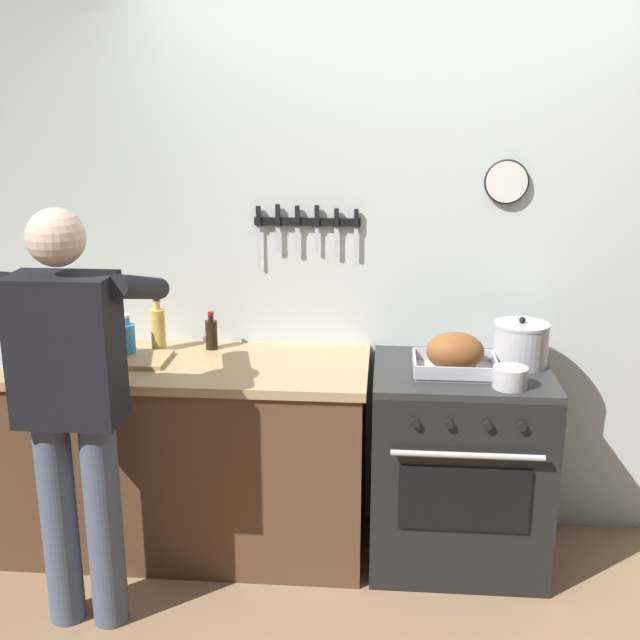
{
  "coord_description": "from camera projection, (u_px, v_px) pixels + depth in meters",
  "views": [
    {
      "loc": [
        -0.12,
        -2.29,
        2.04
      ],
      "look_at": [
        -0.38,
        0.85,
        1.15
      ],
      "focal_mm": 44.73,
      "sensor_mm": 36.0,
      "label": 1
    }
  ],
  "objects": [
    {
      "name": "counter_block",
      "position": [
        144.0,
        451.0,
        3.66
      ],
      "size": [
        2.03,
        0.65,
        0.9
      ],
      "color": "brown",
      "rests_on": "ground"
    },
    {
      "name": "stock_pot",
      "position": [
        521.0,
        344.0,
        3.46
      ],
      "size": [
        0.24,
        0.24,
        0.22
      ],
      "color": "#B7B7BC",
      "rests_on": "stove"
    },
    {
      "name": "saucepan",
      "position": [
        510.0,
        377.0,
        3.2
      ],
      "size": [
        0.14,
        0.14,
        0.09
      ],
      "color": "#B7B7BC",
      "rests_on": "stove"
    },
    {
      "name": "bottle_dish_soap",
      "position": [
        127.0,
        339.0,
        3.57
      ],
      "size": [
        0.07,
        0.07,
        0.2
      ],
      "color": "#338CCC",
      "rests_on": "counter_block"
    },
    {
      "name": "cutting_board",
      "position": [
        128.0,
        359.0,
        3.53
      ],
      "size": [
        0.36,
        0.24,
        0.02
      ],
      "primitive_type": "cube",
      "color": "tan",
      "rests_on": "counter_block"
    },
    {
      "name": "person_cook",
      "position": [
        73.0,
        396.0,
        2.98
      ],
      "size": [
        0.51,
        0.63,
        1.66
      ],
      "rotation": [
        0.0,
        0.0,
        1.68
      ],
      "color": "#4C566B",
      "rests_on": "ground"
    },
    {
      "name": "bottle_cooking_oil",
      "position": [
        158.0,
        329.0,
        3.65
      ],
      "size": [
        0.07,
        0.07,
        0.25
      ],
      "color": "gold",
      "rests_on": "counter_block"
    },
    {
      "name": "wall_back",
      "position": [
        412.0,
        260.0,
        3.68
      ],
      "size": [
        6.0,
        0.13,
        2.6
      ],
      "color": "silver",
      "rests_on": "ground"
    },
    {
      "name": "bottle_soy_sauce",
      "position": [
        211.0,
        334.0,
        3.68
      ],
      "size": [
        0.06,
        0.06,
        0.18
      ],
      "color": "black",
      "rests_on": "counter_block"
    },
    {
      "name": "roasting_pan",
      "position": [
        455.0,
        355.0,
        3.36
      ],
      "size": [
        0.35,
        0.26,
        0.18
      ],
      "color": "#B7B7BC",
      "rests_on": "stove"
    },
    {
      "name": "stove",
      "position": [
        458.0,
        465.0,
        3.54
      ],
      "size": [
        0.76,
        0.67,
        0.9
      ],
      "color": "black",
      "rests_on": "ground"
    }
  ]
}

